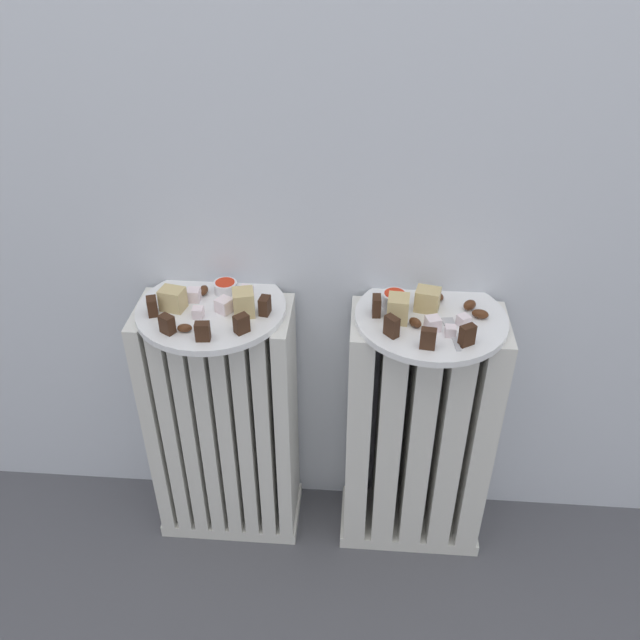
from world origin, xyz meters
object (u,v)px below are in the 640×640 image
(radiator_right, at_px, (417,436))
(plate_left, at_px, (211,309))
(plate_right, at_px, (431,318))
(fork, at_px, (452,331))
(radiator_left, at_px, (225,426))
(jam_bowl_right, at_px, (394,299))
(jam_bowl_left, at_px, (225,286))

(radiator_right, bearing_deg, plate_left, 180.00)
(plate_right, xyz_separation_m, fork, (0.03, -0.05, 0.01))
(radiator_left, bearing_deg, radiator_right, 0.00)
(radiator_left, height_order, jam_bowl_right, jam_bowl_right)
(plate_left, relative_size, jam_bowl_right, 5.93)
(jam_bowl_right, bearing_deg, jam_bowl_left, 175.56)
(jam_bowl_right, bearing_deg, radiator_left, -175.23)
(plate_right, xyz_separation_m, jam_bowl_right, (-0.07, 0.03, 0.02))
(jam_bowl_right, bearing_deg, radiator_right, -22.86)
(radiator_left, height_order, radiator_right, same)
(plate_right, distance_m, fork, 0.06)
(radiator_left, distance_m, plate_left, 0.29)
(fork, bearing_deg, jam_bowl_left, 166.37)
(radiator_left, bearing_deg, jam_bowl_right, 4.77)
(radiator_left, distance_m, plate_right, 0.49)
(jam_bowl_left, xyz_separation_m, jam_bowl_right, (0.31, -0.02, 0.00))
(radiator_right, height_order, jam_bowl_left, jam_bowl_left)
(plate_left, distance_m, fork, 0.43)
(jam_bowl_left, relative_size, fork, 0.46)
(radiator_left, bearing_deg, fork, -6.36)
(radiator_left, bearing_deg, plate_right, 0.00)
(radiator_left, xyz_separation_m, radiator_right, (0.39, 0.00, 0.00))
(radiator_right, xyz_separation_m, plate_right, (0.00, 0.00, 0.29))
(jam_bowl_left, bearing_deg, jam_bowl_right, -4.44)
(radiator_right, distance_m, plate_right, 0.29)
(radiator_left, height_order, plate_right, plate_right)
(plate_right, distance_m, jam_bowl_left, 0.38)
(plate_left, xyz_separation_m, fork, (0.43, -0.05, 0.01))
(radiator_left, relative_size, jam_bowl_left, 12.70)
(plate_right, relative_size, fork, 2.81)
(plate_right, relative_size, jam_bowl_right, 5.93)
(jam_bowl_left, distance_m, jam_bowl_right, 0.31)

